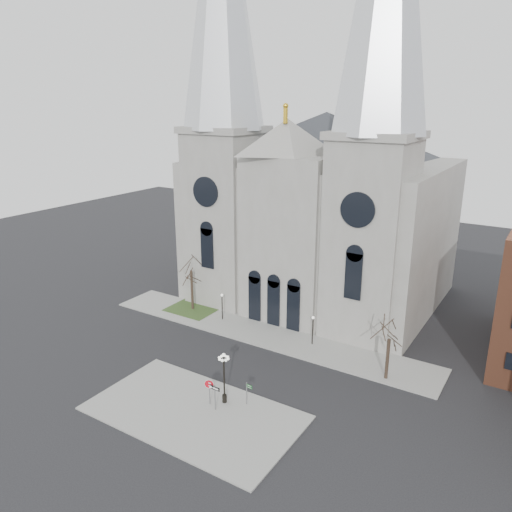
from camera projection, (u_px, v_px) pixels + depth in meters
The scene contains 13 objects.
ground at pixel (203, 377), 47.85m from camera, with size 160.00×160.00×0.00m, color black.
sidewalk_near at pixel (194, 413), 42.27m from camera, with size 18.00×10.00×0.14m, color gray.
sidewalk_far at pixel (263, 333), 56.70m from camera, with size 40.00×6.00×0.14m, color gray.
grass_patch at pixel (193, 309), 63.11m from camera, with size 6.00×5.00×0.18m, color #2E451D.
cathedral at pixel (314, 159), 60.76m from camera, with size 33.00×26.66×54.00m.
tree_left at pixel (191, 268), 61.47m from camera, with size 3.20×3.20×7.50m.
tree_right at pixel (389, 337), 46.13m from camera, with size 3.20×3.20×6.00m.
ped_lamp_left at pixel (222, 302), 59.49m from camera, with size 0.32×0.32×3.26m.
ped_lamp_right at pixel (313, 325), 53.37m from camera, with size 0.32×0.32×3.26m.
stop_sign at pixel (209, 387), 42.83m from camera, with size 0.87×0.09×2.41m.
globe_lamp at pixel (224, 372), 42.72m from camera, with size 1.29×1.29×4.77m.
one_way_sign at pixel (215, 393), 42.12m from camera, with size 1.03×0.10×2.36m.
street_name_sign at pixel (247, 392), 42.94m from camera, with size 0.67×0.12×2.09m.
Camera 1 is at (26.87, -32.92, 25.39)m, focal length 35.00 mm.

